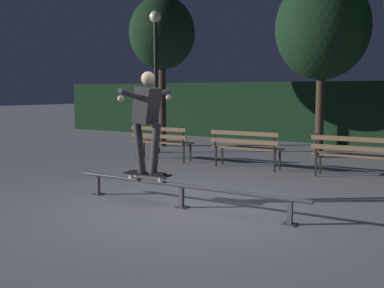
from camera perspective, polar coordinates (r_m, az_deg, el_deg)
name	(u,v)px	position (r m, az deg, el deg)	size (l,w,h in m)	color
ground_plane	(185,206)	(6.90, -0.93, -7.76)	(90.00, 90.00, 0.00)	gray
hedge_backdrop	(347,112)	(16.03, 18.72, 3.74)	(24.00, 1.20, 2.04)	black
grind_rail	(181,189)	(6.77, -1.32, -5.62)	(3.92, 0.18, 0.36)	#47474C
skateboard	(147,175)	(7.10, -5.56, -3.80)	(0.79, 0.26, 0.09)	black
skateboarder	(147,114)	(6.99, -5.63, 3.77)	(0.63, 1.41, 1.56)	black
park_bench_leftmost	(161,139)	(11.36, -3.88, 0.62)	(1.61, 0.45, 0.88)	black
park_bench_left_center	(246,145)	(10.20, 6.71, -0.09)	(1.61, 0.45, 0.88)	black
park_bench_right_center	(354,152)	(9.47, 19.46, -0.93)	(1.61, 0.45, 0.88)	black
tree_far_left	(162,34)	(14.50, -3.75, 13.51)	(2.02, 2.02, 4.61)	#3D2D23
tree_behind_benches	(322,29)	(12.43, 15.92, 13.65)	(2.38, 2.38, 4.62)	#3D2D23
lamp_post_left	(156,63)	(12.88, -4.54, 9.96)	(0.32, 0.32, 3.90)	black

